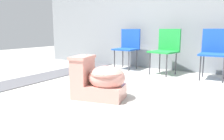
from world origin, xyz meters
TOP-DOWN VIEW (x-y plane):
  - ground_plane at (0.00, 0.00)m, footprint 14.00×14.00m
  - gravel_strip at (-1.36, 0.50)m, footprint 0.56×8.00m
  - building_wall at (0.50, 2.55)m, footprint 7.00×0.20m
  - toilet at (0.17, 0.10)m, footprint 0.70×0.50m
  - folding_chair_left at (-0.50, 2.14)m, footprint 0.45×0.45m
  - folding_chair_middle at (0.37, 2.01)m, footprint 0.52×0.52m
  - folding_chair_right at (1.19, 2.00)m, footprint 0.45×0.45m

SIDE VIEW (x-z plane):
  - ground_plane at x=0.00m, z-range 0.00..0.00m
  - gravel_strip at x=-1.36m, z-range 0.00..0.01m
  - toilet at x=0.17m, z-range -0.04..0.48m
  - folding_chair_left at x=-0.50m, z-range 0.09..0.93m
  - folding_chair_middle at x=0.37m, z-range 0.09..0.93m
  - folding_chair_right at x=1.19m, z-range 0.09..0.93m
  - building_wall at x=0.50m, z-range 0.00..2.60m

